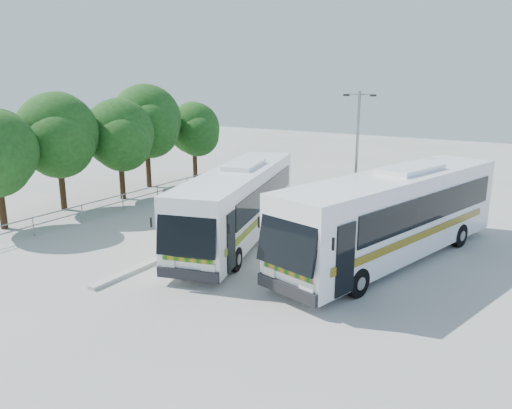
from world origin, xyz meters
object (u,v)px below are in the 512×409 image
Objects in this scene: coach_main at (238,202)px; coach_adjacent at (394,214)px; tree_far_e at (195,129)px; lamppost at (357,152)px; tree_far_d at (147,120)px; tree_far_c at (120,134)px; tree_far_b at (58,134)px.

coach_main is 7.30m from coach_adjacent.
tree_far_e is 16.39m from coach_main.
lamppost reaches higher than tree_far_e.
tree_far_d is 1.04× the size of lamppost.
tree_far_e reaches higher than coach_main.
tree_far_e is 16.31m from lamppost.
tree_far_e reaches higher than coach_adjacent.
lamppost is (3.71, 5.85, 2.00)m from coach_main.
lamppost is at bearing 141.86° from coach_adjacent.
tree_far_d is 14.40m from coach_main.
lamppost is (16.03, -1.02, -0.92)m from tree_far_d.
coach_main is 7.21m from lamppost.
tree_far_c is 0.92× the size of lamppost.
tree_far_d is 1.24× the size of tree_far_e.
tree_far_c is at bearing -86.46° from tree_far_e.
coach_adjacent is (19.52, -5.63, -2.75)m from tree_far_d.
tree_far_b reaches higher than coach_adjacent.
tree_far_d is at bearing 178.67° from coach_adjacent.
lamppost is (15.35, -5.52, 0.01)m from tree_far_e.
coach_adjacent is 6.06m from lamppost.
lamppost is at bearing 22.69° from tree_far_b.
coach_main is 0.91× the size of coach_adjacent.
tree_far_d reaches higher than tree_far_e.
tree_far_b is 19.48m from coach_adjacent.
lamppost reaches higher than coach_adjacent.
coach_adjacent is at bearing 5.86° from tree_far_b.
tree_far_c is at bearing -72.17° from tree_far_d.
tree_far_c is 1.10× the size of tree_far_e.
tree_far_b reaches higher than tree_far_c.
coach_main is (11.64, -11.37, -2.00)m from tree_far_e.
tree_far_e is (0.39, 12.10, -0.68)m from tree_far_b.
coach_adjacent is at bearing -16.09° from tree_far_d.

